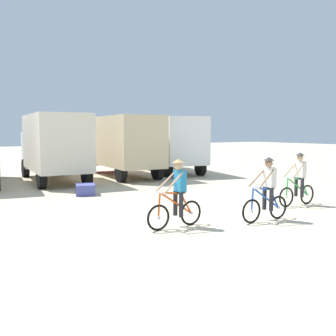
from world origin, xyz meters
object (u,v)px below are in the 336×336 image
at_px(box_truck_avon_van, 170,142).
at_px(cyclist_near_camera, 298,181).
at_px(cyclist_orange_shirt, 177,196).
at_px(cyclist_cowboy_hat, 267,191).
at_px(box_truck_cream_rv, 54,145).
at_px(supply_crate, 85,189).
at_px(box_truck_tan_camper, 123,143).

relative_size(box_truck_avon_van, cyclist_near_camera, 3.88).
height_order(cyclist_orange_shirt, cyclist_cowboy_hat, same).
bearing_deg(box_truck_cream_rv, supply_crate, -91.01).
distance_m(cyclist_orange_shirt, cyclist_near_camera, 5.24).
bearing_deg(supply_crate, box_truck_cream_rv, 88.99).
bearing_deg(box_truck_tan_camper, box_truck_cream_rv, -177.04).
xyz_separation_m(box_truck_cream_rv, cyclist_cowboy_hat, (2.72, -11.86, -1.03)).
bearing_deg(box_truck_avon_van, cyclist_orange_shirt, -121.09).
height_order(box_truck_cream_rv, box_truck_avon_van, same).
height_order(box_truck_tan_camper, cyclist_orange_shirt, box_truck_tan_camper).
bearing_deg(box_truck_avon_van, supply_crate, -143.41).
distance_m(box_truck_cream_rv, cyclist_cowboy_hat, 12.21).
height_order(cyclist_orange_shirt, cyclist_near_camera, same).
relative_size(box_truck_tan_camper, supply_crate, 7.53).
bearing_deg(cyclist_cowboy_hat, cyclist_orange_shirt, 165.42).
distance_m(cyclist_orange_shirt, cyclist_cowboy_hat, 2.68).
xyz_separation_m(box_truck_tan_camper, cyclist_orange_shirt, (-3.78, -11.39, -1.03)).
distance_m(box_truck_avon_van, cyclist_near_camera, 11.69).
distance_m(box_truck_cream_rv, supply_crate, 5.05).
distance_m(cyclist_cowboy_hat, cyclist_near_camera, 2.85).
bearing_deg(cyclist_near_camera, supply_crate, 132.20).
xyz_separation_m(cyclist_orange_shirt, supply_crate, (-0.21, 6.42, -0.63)).
distance_m(cyclist_orange_shirt, supply_crate, 6.45).
relative_size(box_truck_cream_rv, box_truck_avon_van, 0.98).
xyz_separation_m(box_truck_cream_rv, supply_crate, (-0.08, -4.77, -1.66)).
height_order(box_truck_avon_van, cyclist_near_camera, box_truck_avon_van).
bearing_deg(supply_crate, cyclist_near_camera, -47.80).
xyz_separation_m(box_truck_cream_rv, cyclist_near_camera, (5.35, -10.76, -1.03)).
relative_size(box_truck_tan_camper, cyclist_near_camera, 3.78).
relative_size(box_truck_tan_camper, cyclist_cowboy_hat, 3.78).
relative_size(cyclist_cowboy_hat, cyclist_near_camera, 1.00).
height_order(cyclist_cowboy_hat, cyclist_near_camera, same).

